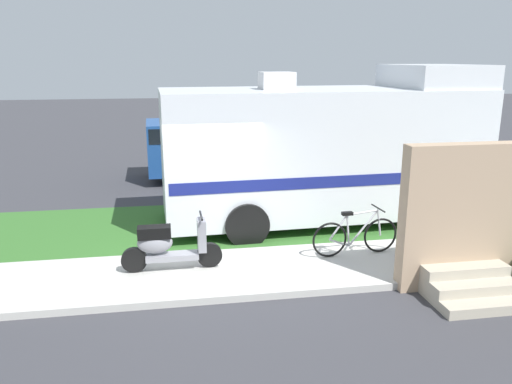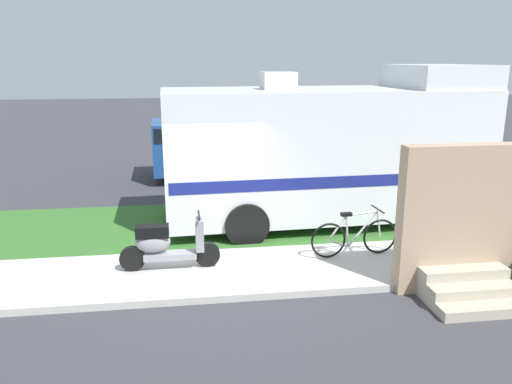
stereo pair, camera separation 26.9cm
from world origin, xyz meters
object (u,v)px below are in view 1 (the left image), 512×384
at_px(bicycle, 355,235).
at_px(scooter, 168,245).
at_px(motorhome_rv, 326,150).
at_px(bottle_green, 413,249).
at_px(pickup_truck_near, 211,148).

bearing_deg(bicycle, scooter, -177.80).
height_order(motorhome_rv, bicycle, motorhome_rv).
distance_m(scooter, bicycle, 3.44).
distance_m(bicycle, bottle_green, 1.13).
bearing_deg(motorhome_rv, bottle_green, -69.22).
relative_size(bicycle, pickup_truck_near, 0.33).
bearing_deg(pickup_truck_near, bottle_green, -66.77).
relative_size(bicycle, bottle_green, 7.23).
bearing_deg(motorhome_rv, bicycle, -93.00).
distance_m(scooter, pickup_truck_near, 7.49).
distance_m(motorhome_rv, pickup_truck_near, 5.42).
height_order(scooter, pickup_truck_near, pickup_truck_near).
height_order(motorhome_rv, pickup_truck_near, motorhome_rv).
bearing_deg(scooter, pickup_truck_near, 79.72).
height_order(scooter, bicycle, scooter).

